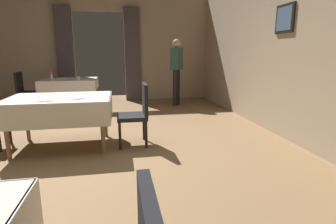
# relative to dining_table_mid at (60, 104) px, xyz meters

# --- Properties ---
(ground) EXTENTS (10.08, 10.08, 0.00)m
(ground) POSITION_rel_dining_table_mid_xyz_m (0.34, -0.21, -0.65)
(ground) COLOR olive
(wall_right) EXTENTS (0.16, 8.40, 3.00)m
(wall_right) POSITION_rel_dining_table_mid_xyz_m (3.54, -0.22, 0.85)
(wall_right) COLOR tan
(wall_right) RESTS_ON ground
(wall_back) EXTENTS (6.40, 0.27, 3.00)m
(wall_back) POSITION_rel_dining_table_mid_xyz_m (0.34, 3.97, 0.87)
(wall_back) COLOR tan
(wall_back) RESTS_ON ground
(dining_table_mid) EXTENTS (1.45, 1.03, 0.75)m
(dining_table_mid) POSITION_rel_dining_table_mid_xyz_m (0.00, 0.00, 0.00)
(dining_table_mid) COLOR olive
(dining_table_mid) RESTS_ON ground
(dining_table_far) EXTENTS (1.29, 1.05, 0.75)m
(dining_table_far) POSITION_rel_dining_table_mid_xyz_m (-0.34, 2.82, 0.01)
(dining_table_far) COLOR olive
(dining_table_far) RESTS_ON ground
(chair_mid_right) EXTENTS (0.44, 0.44, 0.93)m
(chair_mid_right) POSITION_rel_dining_table_mid_xyz_m (1.11, -0.10, -0.13)
(chair_mid_right) COLOR black
(chair_mid_right) RESTS_ON ground
(chair_far_left) EXTENTS (0.44, 0.44, 0.93)m
(chair_far_left) POSITION_rel_dining_table_mid_xyz_m (-1.37, 2.80, -0.13)
(chair_far_left) COLOR black
(chair_far_left) RESTS_ON ground
(plate_mid_a) EXTENTS (0.20, 0.20, 0.01)m
(plate_mid_a) POSITION_rel_dining_table_mid_xyz_m (0.28, -0.17, 0.11)
(plate_mid_a) COLOR white
(plate_mid_a) RESTS_ON dining_table_mid
(plate_mid_b) EXTENTS (0.19, 0.19, 0.01)m
(plate_mid_b) POSITION_rel_dining_table_mid_xyz_m (-0.12, -0.31, 0.11)
(plate_mid_b) COLOR white
(plate_mid_b) RESTS_ON dining_table_mid
(flower_vase_far) EXTENTS (0.07, 0.07, 0.20)m
(flower_vase_far) POSITION_rel_dining_table_mid_xyz_m (-0.69, 2.58, 0.21)
(flower_vase_far) COLOR silver
(flower_vase_far) RESTS_ON dining_table_far
(glass_far_b) EXTENTS (0.06, 0.06, 0.09)m
(glass_far_b) POSITION_rel_dining_table_mid_xyz_m (-0.08, 2.48, 0.15)
(glass_far_b) COLOR silver
(glass_far_b) RESTS_ON dining_table_far
(plate_far_c) EXTENTS (0.20, 0.20, 0.01)m
(plate_far_c) POSITION_rel_dining_table_mid_xyz_m (-0.53, 2.89, 0.11)
(plate_far_c) COLOR white
(plate_far_c) RESTS_ON dining_table_far
(person_waiter_by_doorway) EXTENTS (0.38, 0.42, 1.72)m
(person_waiter_by_doorway) POSITION_rel_dining_table_mid_xyz_m (2.35, 2.85, 0.37)
(person_waiter_by_doorway) COLOR black
(person_waiter_by_doorway) RESTS_ON ground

